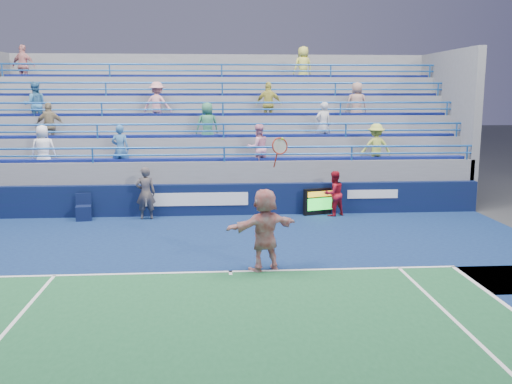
{
  "coord_description": "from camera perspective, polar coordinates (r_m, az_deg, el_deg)",
  "views": [
    {
      "loc": [
        -0.35,
        -13.04,
        4.22
      ],
      "look_at": [
        0.8,
        2.5,
        1.5
      ],
      "focal_mm": 40.0,
      "sensor_mm": 36.0,
      "label": 1
    }
  ],
  "objects": [
    {
      "name": "sponsor_wall",
      "position": [
        19.88,
        -3.13,
        -0.75
      ],
      "size": [
        18.0,
        0.32,
        1.1
      ],
      "color": "#0A1938",
      "rests_on": "ground"
    },
    {
      "name": "ground",
      "position": [
        13.71,
        -2.58,
        -8.03
      ],
      "size": [
        120.0,
        120.0,
        0.0
      ],
      "primitive_type": "plane",
      "color": "#333538"
    },
    {
      "name": "serve_speed_board",
      "position": [
        20.05,
        6.57,
        -0.94
      ],
      "size": [
        1.34,
        0.56,
        0.94
      ],
      "color": "black",
      "rests_on": "ground"
    },
    {
      "name": "line_judge",
      "position": [
        19.45,
        -10.98,
        -0.12
      ],
      "size": [
        0.7,
        0.5,
        1.79
      ],
      "primitive_type": "imported",
      "rotation": [
        0.0,
        0.0,
        3.25
      ],
      "color": "#121A32",
      "rests_on": "ground"
    },
    {
      "name": "tennis_player",
      "position": [
        13.61,
        0.88,
        -3.76
      ],
      "size": [
        1.93,
        1.29,
        3.2
      ],
      "color": "silver",
      "rests_on": "ground"
    },
    {
      "name": "bleacher_stand",
      "position": [
        23.47,
        -3.36,
        3.33
      ],
      "size": [
        18.0,
        5.6,
        6.13
      ],
      "color": "slate",
      "rests_on": "ground"
    },
    {
      "name": "ball_girl",
      "position": [
        19.83,
        7.78,
        -0.16
      ],
      "size": [
        0.94,
        0.86,
        1.57
      ],
      "primitive_type": "imported",
      "rotation": [
        0.0,
        0.0,
        3.57
      ],
      "color": "#A31222",
      "rests_on": "ground"
    },
    {
      "name": "judge_chair",
      "position": [
        19.91,
        -16.83,
        -1.93
      ],
      "size": [
        0.58,
        0.58,
        0.89
      ],
      "color": "#0B1437",
      "rests_on": "ground"
    }
  ]
}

